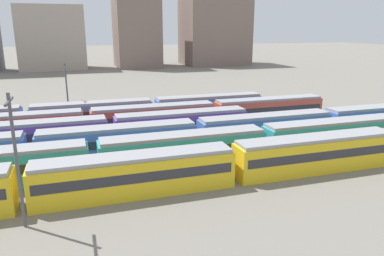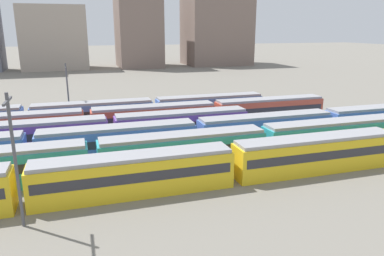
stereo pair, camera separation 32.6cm
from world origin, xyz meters
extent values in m
cube|color=yellow|center=(20.95, 0.00, 1.70)|extent=(18.00, 3.00, 3.40)
cube|color=#2D2D33|center=(20.95, 0.00, 2.11)|extent=(17.20, 3.06, 0.90)
cube|color=#939399|center=(20.95, 0.00, 3.57)|extent=(17.60, 2.70, 0.35)
cube|color=yellow|center=(39.85, 0.00, 1.70)|extent=(18.00, 3.00, 3.40)
cube|color=#2D2D33|center=(39.85, 0.00, 2.11)|extent=(17.20, 3.06, 0.90)
cube|color=#939399|center=(39.85, 0.00, 3.57)|extent=(17.60, 2.70, 0.35)
cube|color=teal|center=(27.00, 5.20, 1.70)|extent=(18.00, 3.00, 3.40)
cube|color=#2D2D33|center=(27.00, 5.20, 2.11)|extent=(17.20, 3.06, 0.90)
cube|color=#939399|center=(27.00, 5.20, 3.57)|extent=(17.60, 2.70, 0.35)
cube|color=teal|center=(45.90, 5.20, 1.70)|extent=(18.00, 3.00, 3.40)
cube|color=#2D2D33|center=(45.90, 5.20, 2.11)|extent=(17.20, 3.06, 0.90)
cube|color=#939399|center=(45.90, 5.20, 3.57)|extent=(17.60, 2.70, 0.35)
cube|color=#4C70BC|center=(20.69, 10.40, 1.70)|extent=(18.00, 3.00, 3.40)
cube|color=#2D2D33|center=(20.69, 10.40, 2.11)|extent=(17.20, 3.06, 0.90)
cube|color=#939399|center=(20.69, 10.40, 3.57)|extent=(17.60, 2.70, 0.35)
cube|color=#4C70BC|center=(39.59, 10.40, 1.70)|extent=(18.00, 3.00, 3.40)
cube|color=#2D2D33|center=(39.59, 10.40, 2.11)|extent=(17.20, 3.06, 0.90)
cube|color=#939399|center=(39.59, 10.40, 3.57)|extent=(17.60, 2.70, 0.35)
cube|color=#4C70BC|center=(58.49, 10.40, 1.70)|extent=(18.00, 3.00, 3.40)
cube|color=#2D2D33|center=(58.49, 10.40, 2.11)|extent=(17.20, 3.06, 0.90)
cube|color=#939399|center=(58.49, 10.40, 3.57)|extent=(17.60, 2.70, 0.35)
cube|color=#6B429E|center=(10.85, 15.60, 1.70)|extent=(18.00, 3.00, 3.40)
cube|color=#2D2D33|center=(10.85, 15.60, 2.11)|extent=(17.20, 3.06, 0.90)
cube|color=#939399|center=(10.85, 15.60, 3.57)|extent=(17.60, 2.70, 0.35)
cube|color=#6B429E|center=(29.75, 15.60, 1.70)|extent=(18.00, 3.00, 3.40)
cube|color=#2D2D33|center=(29.75, 15.60, 2.11)|extent=(17.20, 3.06, 0.90)
cube|color=#939399|center=(29.75, 15.60, 3.57)|extent=(17.60, 2.70, 0.35)
cube|color=#BC4C38|center=(8.08, 20.80, 1.70)|extent=(18.00, 3.00, 3.40)
cube|color=#2D2D33|center=(8.08, 20.80, 2.11)|extent=(17.20, 3.06, 0.90)
cube|color=#939399|center=(8.08, 20.80, 3.57)|extent=(17.60, 2.70, 0.35)
cube|color=#BC4C38|center=(26.98, 20.80, 1.70)|extent=(18.00, 3.00, 3.40)
cube|color=#2D2D33|center=(26.98, 20.80, 2.11)|extent=(17.20, 3.06, 0.90)
cube|color=#939399|center=(26.98, 20.80, 3.57)|extent=(17.60, 2.70, 0.35)
cube|color=#BC4C38|center=(45.88, 20.80, 1.70)|extent=(18.00, 3.00, 3.40)
cube|color=#2D2D33|center=(45.88, 20.80, 2.11)|extent=(17.20, 3.06, 0.90)
cube|color=#939399|center=(45.88, 20.80, 3.57)|extent=(17.60, 2.70, 0.35)
cube|color=#4C70BC|center=(18.61, 26.00, 1.70)|extent=(18.00, 3.00, 3.40)
cube|color=#2D2D33|center=(18.61, 26.00, 2.11)|extent=(17.20, 3.06, 0.90)
cube|color=#939399|center=(18.61, 26.00, 3.57)|extent=(17.60, 2.70, 0.35)
cube|color=#4C70BC|center=(37.51, 26.00, 1.70)|extent=(18.00, 3.00, 3.40)
cube|color=#2D2D33|center=(37.51, 26.00, 2.11)|extent=(17.20, 3.06, 0.90)
cube|color=#939399|center=(37.51, 26.00, 3.57)|extent=(17.60, 2.70, 0.35)
cylinder|color=#4C4C51|center=(11.97, -3.17, 5.12)|extent=(0.24, 0.24, 10.24)
cube|color=#47474C|center=(11.97, -3.17, 9.64)|extent=(0.16, 3.20, 0.16)
cylinder|color=#4C4C51|center=(15.08, 29.16, 4.68)|extent=(0.24, 0.24, 9.36)
cube|color=#47474C|center=(15.08, 29.16, 8.76)|extent=(0.16, 3.20, 0.16)
cube|color=#A89989|center=(9.70, 114.97, 11.26)|extent=(22.73, 16.87, 22.51)
cube|color=#7A665B|center=(40.30, 114.97, 16.30)|extent=(16.08, 20.92, 32.60)
cube|color=#7A665B|center=(72.42, 114.97, 13.34)|extent=(25.12, 21.05, 26.68)
camera|label=1|loc=(16.45, -30.65, 14.47)|focal=34.33mm
camera|label=2|loc=(16.76, -30.74, 14.47)|focal=34.33mm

